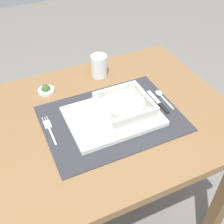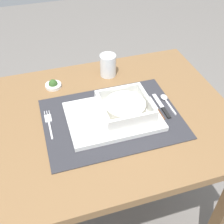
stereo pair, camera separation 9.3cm
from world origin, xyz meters
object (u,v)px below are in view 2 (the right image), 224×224
fork (49,122)px  spoon (165,99)px  porridge_bowl (125,108)px  condiment_saucer (53,85)px  dining_table (105,138)px  bread_knife (157,109)px  butter_knife (162,107)px  drinking_glass (108,66)px

fork → spoon: (0.41, -0.01, 0.00)m
porridge_bowl → condiment_saucer: size_ratio=2.68×
spoon → condiment_saucer: condiment_saucer is taller
dining_table → porridge_bowl: bearing=-27.5°
porridge_bowl → bread_knife: porridge_bowl is taller
porridge_bowl → butter_knife: (0.14, 0.00, -0.04)m
bread_knife → condiment_saucer: size_ratio=2.09×
porridge_bowl → fork: (-0.25, 0.05, -0.04)m
bread_knife → dining_table: bearing=167.7°
dining_table → drinking_glass: bearing=70.6°
dining_table → drinking_glass: drinking_glass is taller
fork → porridge_bowl: bearing=-14.3°
fork → bread_knife: bread_knife is taller
drinking_glass → dining_table: bearing=-109.4°
dining_table → spoon: bearing=1.7°
dining_table → porridge_bowl: size_ratio=5.39×
porridge_bowl → drinking_glass: size_ratio=1.85×
fork → butter_knife: butter_knife is taller
spoon → bread_knife: spoon is taller
spoon → dining_table: bearing=-179.6°
porridge_bowl → condiment_saucer: (-0.20, 0.24, -0.03)m
dining_table → porridge_bowl: 0.17m
butter_knife → bread_knife: (-0.02, -0.00, 0.00)m
condiment_saucer → butter_knife: bearing=-34.7°
butter_knife → porridge_bowl: bearing=178.1°
condiment_saucer → porridge_bowl: bearing=-49.8°
dining_table → butter_knife: 0.23m
spoon → fork: bearing=177.8°
fork → condiment_saucer: bearing=73.5°
porridge_bowl → spoon: porridge_bowl is taller
fork → bread_knife: 0.36m
spoon → condiment_saucer: size_ratio=1.82×
dining_table → bread_knife: (0.18, -0.03, 0.12)m
bread_knife → condiment_saucer: (-0.32, 0.24, 0.00)m
spoon → butter_knife: bearing=-129.4°
butter_knife → bread_knife: bearing=-172.1°
drinking_glass → condiment_saucer: 0.22m
fork → bread_knife: (0.36, -0.05, 0.00)m
dining_table → drinking_glass: 0.28m
bread_knife → drinking_glass: bearing=108.8°
fork → condiment_saucer: 0.20m
fork → drinking_glass: size_ratio=1.55×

